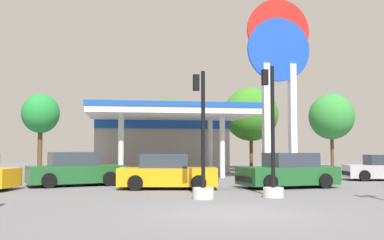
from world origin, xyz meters
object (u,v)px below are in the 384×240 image
Objects in this scene: car_6 at (76,170)px; tree_1 at (41,114)px; traffic_signal_3 at (202,165)px; car_0 at (288,172)px; tree_3 at (251,114)px; car_3 at (168,173)px; traffic_signal_0 at (272,161)px; tree_4 at (332,117)px; station_pole_sign at (279,63)px; car_2 at (382,169)px; tree_2 at (170,121)px.

tree_1 is (-4.29, 16.70, 3.83)m from car_6.
traffic_signal_3 is at bearing -53.05° from car_6.
car_0 is 19.18m from tree_3.
traffic_signal_3 is at bearing -79.21° from car_3.
traffic_signal_0 is at bearing -40.58° from car_6.
traffic_signal_0 is 27.24m from tree_4.
station_pole_sign is 10.01m from tree_3.
traffic_signal_3 is 23.93m from tree_3.
station_pole_sign is 1.86× the size of tree_1.
car_6 reaches higher than car_0.
car_2 is at bearing 3.50° from car_6.
car_3 is at bearing -116.73° from tree_3.
tree_4 reaches higher than traffic_signal_0.
station_pole_sign is at bearing 68.86° from traffic_signal_0.
tree_3 is at bearing -171.18° from tree_4.
car_3 is 20.65m from tree_3.
car_0 is 0.96× the size of car_6.
tree_2 reaches higher than car_6.
station_pole_sign reaches higher than car_2.
tree_3 is (6.90, -0.67, 0.61)m from tree_2.
tree_3 is (0.97, 9.62, -2.60)m from station_pole_sign.
tree_1 is 10.58m from tree_2.
tree_3 is at bearing 75.32° from traffic_signal_0.
station_pole_sign is 2.53× the size of car_0.
tree_4 reaches higher than car_2.
traffic_signal_3 is at bearing -140.38° from car_0.
traffic_signal_0 is 2.57m from traffic_signal_3.
tree_3 reaches higher than tree_4.
car_0 is 9.76m from car_6.
car_0 is (-2.82, -8.77, -6.57)m from station_pole_sign.
station_pole_sign is 1.94× the size of tree_2.
car_3 is 0.94× the size of traffic_signal_0.
traffic_signal_0 is 0.70× the size of tree_4.
car_3 is (-12.11, -3.36, 0.05)m from car_2.
traffic_signal_0 is 0.80× the size of tree_2.
traffic_signal_3 is 28.71m from tree_4.
tree_2 is (10.56, -0.30, -0.49)m from tree_1.
tree_2 is 14.86m from tree_4.
traffic_signal_0 is 26.02m from tree_1.
car_0 is 1.10× the size of car_2.
car_3 is at bearing -133.84° from station_pole_sign.
traffic_signal_0 reaches higher than car_3.
tree_1 is 1.05× the size of tree_2.
tree_1 is 0.89× the size of tree_3.
traffic_signal_0 is 23.05m from tree_3.
station_pole_sign is 2.44× the size of traffic_signal_0.
tree_3 is 8.04m from tree_4.
car_3 is at bearing -66.36° from tree_1.
tree_4 is at bearing 0.59° from tree_1.
car_6 is 27.37m from tree_4.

